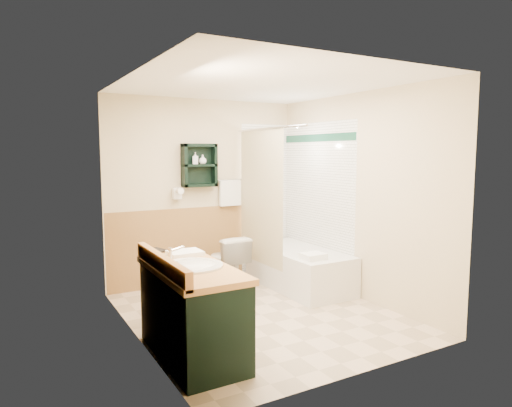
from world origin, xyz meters
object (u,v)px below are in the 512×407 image
object	(u,v)px
soap_bottle_b	(203,160)
bathtub	(299,268)
vanity_book	(148,242)
hair_dryer	(177,193)
vanity	(193,312)
toilet	(227,262)
wall_shelf	(199,165)
soap_bottle_a	(195,161)

from	to	relation	value
soap_bottle_b	bathtub	bearing A→B (deg)	-37.98
vanity_book	soap_bottle_b	size ratio (longest dim) A/B	1.75
hair_dryer	bathtub	size ratio (longest dim) A/B	0.16
vanity	toilet	size ratio (longest dim) A/B	1.77
wall_shelf	vanity_book	distance (m)	1.80
hair_dryer	vanity_book	distance (m)	1.56
vanity	soap_bottle_b	distance (m)	2.50
hair_dryer	vanity	distance (m)	2.24
vanity	vanity_book	distance (m)	0.86
vanity_book	soap_bottle_b	distance (m)	1.85
vanity	vanity_book	xyz separation A→B (m)	(-0.17, 0.68, 0.49)
vanity	vanity_book	bearing A→B (deg)	103.62
wall_shelf	soap_bottle_b	bearing A→B (deg)	-6.41
hair_dryer	vanity_book	xyz separation A→B (m)	(-0.76, -1.32, -0.32)
hair_dryer	toilet	size ratio (longest dim) A/B	0.35
bathtub	toilet	xyz separation A→B (m)	(-0.83, 0.40, 0.09)
vanity	bathtub	distance (m)	2.27
toilet	soap_bottle_b	xyz separation A→B (m)	(-0.15, 0.37, 1.28)
bathtub	toilet	bearing A→B (deg)	154.43
wall_shelf	hair_dryer	size ratio (longest dim) A/B	2.29
bathtub	vanity_book	world-z (taller)	vanity_book
soap_bottle_a	toilet	bearing A→B (deg)	-55.68
vanity_book	soap_bottle_a	size ratio (longest dim) A/B	1.39
bathtub	soap_bottle_a	bearing A→B (deg)	144.69
hair_dryer	vanity_book	world-z (taller)	hair_dryer
wall_shelf	vanity	distance (m)	2.46
toilet	wall_shelf	bearing A→B (deg)	-63.03
vanity	soap_bottle_a	size ratio (longest dim) A/B	8.02
toilet	vanity_book	size ratio (longest dim) A/B	3.26
wall_shelf	vanity_book	size ratio (longest dim) A/B	2.61
vanity	bathtub	bearing A→B (deg)	32.10
soap_bottle_b	soap_bottle_a	bearing A→B (deg)	180.00
soap_bottle_b	wall_shelf	bearing A→B (deg)	173.59
bathtub	vanity_book	distance (m)	2.24
toilet	soap_bottle_b	bearing A→B (deg)	-68.36
wall_shelf	toilet	size ratio (longest dim) A/B	0.80
vanity	soap_bottle_a	bearing A→B (deg)	66.92
hair_dryer	toilet	world-z (taller)	hair_dryer
wall_shelf	soap_bottle_a	distance (m)	0.07
vanity_book	soap_bottle_a	bearing A→B (deg)	37.31
wall_shelf	hair_dryer	bearing A→B (deg)	175.24
bathtub	soap_bottle_b	distance (m)	1.85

